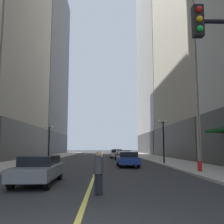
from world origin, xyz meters
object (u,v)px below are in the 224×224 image
Objects in this scene: car_grey at (39,168)px; car_maroon at (123,155)px; pedestrian_with_orange_bag at (99,169)px; street_lamp_left_far at (49,135)px; car_white at (116,153)px; car_blue at (127,159)px; street_lamp_right_mid at (163,131)px; car_red at (117,152)px; fire_hydrant_right at (200,167)px.

car_grey and car_maroon have the same top height.
car_grey is at bearing 134.09° from pedestrian_with_orange_bag.
pedestrian_with_orange_bag is 24.44m from street_lamp_left_far.
car_grey is at bearing -99.84° from car_white.
street_lamp_right_mid is at bearing 31.72° from car_blue.
car_maroon is 23.38m from pedestrian_with_orange_bag.
car_red is 25.11m from street_lamp_right_mid.
pedestrian_with_orange_bag is at bearing -45.91° from car_grey.
car_blue is 1.03× the size of street_lamp_right_mid.
street_lamp_right_mid is at bearing 93.47° from fire_hydrant_right.
car_red is 40.63m from pedestrian_with_orange_bag.
pedestrian_with_orange_bag is (-2.22, -13.46, 0.20)m from car_blue.
car_maroon is at bearing 83.86° from pedestrian_with_orange_bag.
fire_hydrant_right is (0.50, -8.25, -2.86)m from street_lamp_right_mid.
street_lamp_right_mid reaches higher than car_white.
car_blue is 5.11m from street_lamp_right_mid.
street_lamp_left_far is 5.54× the size of fire_hydrant_right.
street_lamp_left_far reaches higher than pedestrian_with_orange_bag.
fire_hydrant_right is at bearing -86.53° from street_lamp_right_mid.
car_blue is 13.63m from street_lamp_left_far.
street_lamp_right_mid is (8.90, 12.80, 2.54)m from car_grey.
car_white is 1.05× the size of street_lamp_left_far.
pedestrian_with_orange_bag is (-2.00, -31.28, 0.20)m from car_white.
car_grey is 20.89m from street_lamp_left_far.
pedestrian_with_orange_bag reaches higher than car_white.
car_blue is 7.30m from fire_hydrant_right.
street_lamp_left_far reaches higher than car_grey.
car_blue and car_red have the same top height.
car_maroon is 0.95× the size of car_white.
car_maroon is (0.28, 9.78, 0.00)m from car_blue.
car_white is 9.29m from car_red.
pedestrian_with_orange_bag is 17.06m from street_lamp_right_mid.
car_blue is at bearing 63.93° from car_grey.
street_lamp_left_far is at bearing -138.04° from car_white.
car_blue reaches higher than fire_hydrant_right.
pedestrian_with_orange_bag is at bearing -130.71° from fire_hydrant_right.
street_lamp_right_mid reaches higher than car_blue.
pedestrian_with_orange_bag reaches higher than fire_hydrant_right.
street_lamp_left_far reaches higher than car_blue.
car_maroon is 1.00× the size of street_lamp_left_far.
street_lamp_left_far is at bearing 149.43° from street_lamp_right_mid.
pedestrian_with_orange_bag is (-2.61, -40.55, 0.20)m from car_red.
pedestrian_with_orange_bag reaches higher than car_red.
car_red is at bearing 89.65° from car_maroon.
car_blue is 27.09m from car_red.
car_blue is 1.03× the size of car_maroon.
street_lamp_left_far is 20.85m from fire_hydrant_right.
street_lamp_left_far reaches higher than fire_hydrant_right.
car_red is at bearing 97.79° from street_lamp_right_mid.
pedestrian_with_orange_bag is at bearing -93.68° from car_red.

